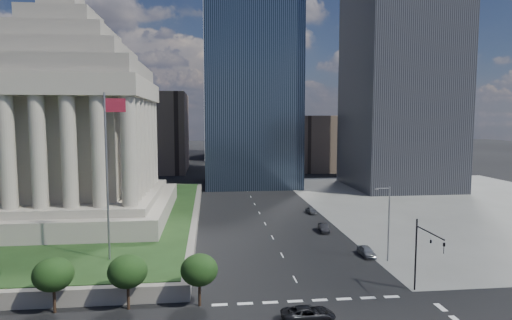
{
  "coord_description": "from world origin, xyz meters",
  "views": [
    {
      "loc": [
        -9.87,
        -27.9,
        18.77
      ],
      "look_at": [
        -4.45,
        21.58,
        14.01
      ],
      "focal_mm": 30.0,
      "sensor_mm": 36.0,
      "label": 1
    }
  ],
  "objects": [
    {
      "name": "building_filler_ne",
      "position": [
        32.0,
        130.0,
        10.0
      ],
      "size": [
        20.0,
        30.0,
        20.0
      ],
      "primitive_type": "cube",
      "color": "brown",
      "rests_on": "ground"
    },
    {
      "name": "war_memorial",
      "position": [
        -34.0,
        48.0,
        21.4
      ],
      "size": [
        34.0,
        34.0,
        39.0
      ],
      "primitive_type": null,
      "color": "gray",
      "rests_on": "plaza_lawn"
    },
    {
      "name": "traffic_signal_ne",
      "position": [
        12.5,
        13.7,
        5.25
      ],
      "size": [
        0.3,
        5.74,
        8.0
      ],
      "color": "black",
      "rests_on": "ground"
    },
    {
      "name": "plaza_terrace",
      "position": [
        -45.0,
        50.0,
        0.9
      ],
      "size": [
        66.0,
        70.0,
        1.8
      ],
      "primitive_type": "cube",
      "color": "slate",
      "rests_on": "ground"
    },
    {
      "name": "sidewalk_ne",
      "position": [
        46.0,
        60.0,
        0.01
      ],
      "size": [
        68.0,
        90.0,
        0.03
      ],
      "primitive_type": "cube",
      "color": "slate",
      "rests_on": "ground"
    },
    {
      "name": "pickup_truck",
      "position": [
        -0.87,
        9.56,
        0.7
      ],
      "size": [
        5.17,
        2.58,
        1.41
      ],
      "primitive_type": "imported",
      "rotation": [
        0.0,
        0.0,
        1.62
      ],
      "color": "black",
      "rests_on": "ground"
    },
    {
      "name": "parked_sedan_mid",
      "position": [
        9.0,
        40.45,
        0.65
      ],
      "size": [
        1.77,
        4.09,
        1.31
      ],
      "primitive_type": "imported",
      "rotation": [
        0.0,
        0.0,
        -0.1
      ],
      "color": "black",
      "rests_on": "ground"
    },
    {
      "name": "ground",
      "position": [
        0.0,
        100.0,
        0.0
      ],
      "size": [
        500.0,
        500.0,
        0.0
      ],
      "primitive_type": "plane",
      "color": "black",
      "rests_on": "ground"
    },
    {
      "name": "highrise_ne",
      "position": [
        42.0,
        85.0,
        50.0
      ],
      "size": [
        26.0,
        28.0,
        100.0
      ],
      "primitive_type": "cube",
      "color": "black",
      "rests_on": "ground"
    },
    {
      "name": "midrise_glass",
      "position": [
        2.0,
        95.0,
        30.0
      ],
      "size": [
        26.0,
        26.0,
        60.0
      ],
      "primitive_type": "cube",
      "color": "black",
      "rests_on": "ground"
    },
    {
      "name": "street_lamp_north",
      "position": [
        13.33,
        25.0,
        5.66
      ],
      "size": [
        2.13,
        0.22,
        10.0
      ],
      "color": "slate",
      "rests_on": "ground"
    },
    {
      "name": "building_filler_nw",
      "position": [
        -30.0,
        130.0,
        14.0
      ],
      "size": [
        24.0,
        30.0,
        28.0
      ],
      "primitive_type": "cube",
      "color": "brown",
      "rests_on": "ground"
    },
    {
      "name": "parked_sedan_near",
      "position": [
        11.5,
        27.39,
        0.68
      ],
      "size": [
        4.01,
        1.62,
        1.37
      ],
      "primitive_type": "imported",
      "rotation": [
        0.0,
        0.0,
        0.0
      ],
      "color": "gray",
      "rests_on": "ground"
    },
    {
      "name": "flagpole",
      "position": [
        -21.83,
        24.0,
        13.11
      ],
      "size": [
        2.52,
        0.24,
        20.0
      ],
      "color": "slate",
      "rests_on": "plaza_lawn"
    },
    {
      "name": "plaza_lawn",
      "position": [
        -45.0,
        50.0,
        1.85
      ],
      "size": [
        64.0,
        68.0,
        0.1
      ],
      "primitive_type": "cube",
      "color": "#1D3515",
      "rests_on": "plaza_terrace"
    },
    {
      "name": "parked_sedan_far",
      "position": [
        10.26,
        54.35,
        0.64
      ],
      "size": [
        3.86,
        1.86,
        1.27
      ],
      "primitive_type": "imported",
      "rotation": [
        0.0,
        0.0,
        0.1
      ],
      "color": "#4C4E53",
      "rests_on": "ground"
    }
  ]
}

